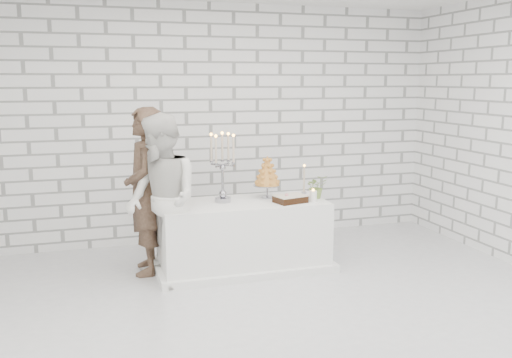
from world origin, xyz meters
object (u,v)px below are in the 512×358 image
at_px(cake_table, 243,235).
at_px(candelabra, 222,167).
at_px(groom, 145,191).
at_px(croquembouche, 267,177).
at_px(bride, 162,201).

height_order(cake_table, candelabra, candelabra).
bearing_deg(candelabra, groom, 170.86).
distance_m(groom, croquembouche, 1.35).
relative_size(candelabra, croquembouche, 1.59).
bearing_deg(croquembouche, groom, 176.91).
bearing_deg(groom, croquembouche, 91.57).
height_order(bride, croquembouche, bride).
bearing_deg(cake_table, croquembouche, 20.28).
bearing_deg(groom, candelabra, 85.52).
xyz_separation_m(candelabra, croquembouche, (0.53, 0.06, -0.14)).
height_order(groom, croquembouche, groom).
bearing_deg(cake_table, groom, 169.58).
relative_size(bride, croquembouche, 3.62).
distance_m(cake_table, candelabra, 0.79).
xyz_separation_m(groom, candelabra, (0.82, -0.13, 0.24)).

